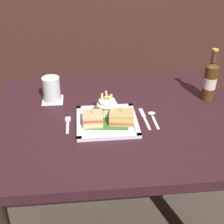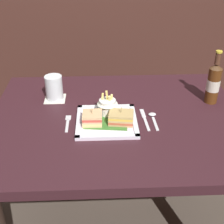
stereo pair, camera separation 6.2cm
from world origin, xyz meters
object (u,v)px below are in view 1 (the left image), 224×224
at_px(sandwich_half_right, 122,117).
at_px(fork, 68,124).
at_px(knife, 144,118).
at_px(beer_bottle, 210,80).
at_px(water_glass, 52,91).
at_px(spoon, 153,116).
at_px(sandwich_half_left, 93,119).
at_px(dining_table, 117,141).
at_px(square_plate, 107,122).
at_px(fries_cup, 107,104).

bearing_deg(sandwich_half_right, fork, 173.82).
distance_m(fork, knife, 0.34).
relative_size(sandwich_half_right, beer_bottle, 0.44).
distance_m(beer_bottle, knife, 0.38).
bearing_deg(water_glass, spoon, -23.01).
bearing_deg(sandwich_half_left, fork, 167.02).
bearing_deg(fork, spoon, 3.52).
distance_m(beer_bottle, water_glass, 0.76).
relative_size(dining_table, spoon, 8.22).
bearing_deg(fork, water_glass, 109.72).
bearing_deg(knife, square_plate, -171.74).
relative_size(dining_table, fork, 8.65).
height_order(dining_table, sandwich_half_left, sandwich_half_left).
height_order(fries_cup, water_glass, fries_cup).
height_order(sandwich_half_left, knife, sandwich_half_left).
bearing_deg(spoon, sandwich_half_right, -161.79).
distance_m(sandwich_half_left, beer_bottle, 0.60).
bearing_deg(spoon, dining_table, 175.02).
bearing_deg(knife, water_glass, 154.31).
distance_m(dining_table, fork, 0.26).
relative_size(water_glass, fork, 0.91).
bearing_deg(dining_table, water_glass, 148.77).
relative_size(sandwich_half_left, water_glass, 0.70).
bearing_deg(sandwich_half_right, spoon, 18.21).
distance_m(square_plate, beer_bottle, 0.54).
distance_m(sandwich_half_right, fries_cup, 0.10).
bearing_deg(spoon, knife, -169.51).
relative_size(square_plate, sandwich_half_right, 2.32).
xyz_separation_m(fries_cup, water_glass, (-0.25, 0.17, -0.00)).
relative_size(square_plate, beer_bottle, 1.01).
xyz_separation_m(beer_bottle, water_glass, (-0.76, 0.06, -0.05)).
distance_m(fries_cup, spoon, 0.21).
relative_size(sandwich_half_right, water_glass, 0.95).
height_order(beer_bottle, water_glass, beer_bottle).
xyz_separation_m(fries_cup, spoon, (0.20, -0.03, -0.05)).
height_order(square_plate, beer_bottle, beer_bottle).
xyz_separation_m(square_plate, sandwich_half_right, (0.06, -0.02, 0.03)).
bearing_deg(spoon, fries_cup, 172.01).
height_order(square_plate, fries_cup, fries_cup).
height_order(dining_table, knife, knife).
distance_m(square_plate, fork, 0.17).
bearing_deg(knife, sandwich_half_right, -159.18).
bearing_deg(fries_cup, sandwich_half_left, -131.22).
relative_size(sandwich_half_left, fries_cup, 0.72).
bearing_deg(sandwich_half_left, knife, 10.11).
bearing_deg(knife, fork, -177.28).
xyz_separation_m(sandwich_half_right, spoon, (0.15, 0.05, -0.03)).
relative_size(square_plate, water_glass, 2.19).
bearing_deg(square_plate, dining_table, 43.24).
height_order(fries_cup, spoon, fries_cup).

